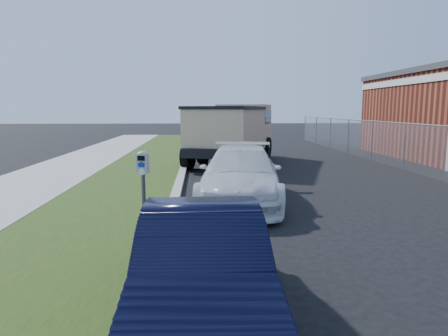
{
  "coord_description": "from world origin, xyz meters",
  "views": [
    {
      "loc": [
        -1.93,
        -8.03,
        2.33
      ],
      "look_at": [
        -1.4,
        1.0,
        1.0
      ],
      "focal_mm": 32.0,
      "sensor_mm": 36.0,
      "label": 1
    }
  ],
  "objects": [
    {
      "name": "parking_meter",
      "position": [
        -2.94,
        -1.11,
        1.21
      ],
      "size": [
        0.23,
        0.18,
        1.48
      ],
      "rotation": [
        0.0,
        0.0,
        -0.23
      ],
      "color": "#3F4247",
      "rests_on": "ground"
    },
    {
      "name": "chainlink_fence",
      "position": [
        6.0,
        7.0,
        1.26
      ],
      "size": [
        0.06,
        30.06,
        30.0
      ],
      "color": "slate",
      "rests_on": "ground"
    },
    {
      "name": "dump_truck",
      "position": [
        -0.46,
        9.61,
        1.44
      ],
      "size": [
        4.42,
        6.95,
        2.56
      ],
      "rotation": [
        0.0,
        0.0,
        -0.34
      ],
      "color": "black",
      "rests_on": "ground"
    },
    {
      "name": "ground",
      "position": [
        0.0,
        0.0,
        0.0
      ],
      "size": [
        120.0,
        120.0,
        0.0
      ],
      "primitive_type": "plane",
      "color": "black",
      "rests_on": "ground"
    },
    {
      "name": "white_wagon",
      "position": [
        -0.94,
        1.88,
        0.7
      ],
      "size": [
        2.53,
        5.02,
        1.4
      ],
      "primitive_type": "imported",
      "rotation": [
        0.0,
        0.0,
        -0.12
      ],
      "color": "silver",
      "rests_on": "ground"
    },
    {
      "name": "navy_sedan",
      "position": [
        -1.92,
        -3.87,
        0.63
      ],
      "size": [
        1.36,
        3.84,
        1.26
      ],
      "primitive_type": "imported",
      "rotation": [
        0.0,
        0.0,
        0.01
      ],
      "color": "black",
      "rests_on": "ground"
    },
    {
      "name": "streetside",
      "position": [
        -5.57,
        2.0,
        0.07
      ],
      "size": [
        6.12,
        50.0,
        0.15
      ],
      "color": "gray",
      "rests_on": "ground"
    }
  ]
}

